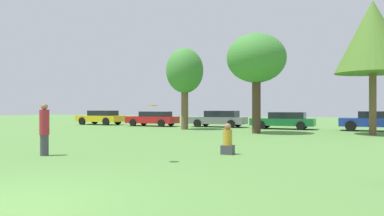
{
  "coord_description": "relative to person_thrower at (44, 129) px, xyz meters",
  "views": [
    {
      "loc": [
        5.05,
        -4.18,
        1.54
      ],
      "look_at": [
        0.83,
        5.26,
        1.54
      ],
      "focal_mm": 34.19,
      "sensor_mm": 36.0,
      "label": 1
    }
  ],
  "objects": [
    {
      "name": "parked_car_blue",
      "position": [
        10.23,
        18.18,
        -0.15
      ],
      "size": [
        3.98,
        1.89,
        1.32
      ],
      "rotation": [
        0.0,
        0.0,
        3.14
      ],
      "color": "#1E389E",
      "rests_on": "ground"
    },
    {
      "name": "ground_plane",
      "position": [
        4.12,
        -4.65,
        -0.85
      ],
      "size": [
        120.0,
        120.0,
        0.0
      ],
      "primitive_type": "plane",
      "color": "#54843D"
    },
    {
      "name": "frisbee",
      "position": [
        3.94,
        0.15,
        0.75
      ],
      "size": [
        0.29,
        0.29,
        0.04
      ],
      "color": "orange"
    },
    {
      "name": "parked_car_red",
      "position": [
        -6.42,
        18.01,
        -0.2
      ],
      "size": [
        4.36,
        1.89,
        1.24
      ],
      "rotation": [
        0.0,
        0.0,
        3.14
      ],
      "color": "red",
      "rests_on": "ground"
    },
    {
      "name": "tree_2",
      "position": [
        10.1,
        14.3,
        4.72
      ],
      "size": [
        4.16,
        4.16,
        7.68
      ],
      "color": "brown",
      "rests_on": "ground"
    },
    {
      "name": "parked_car_grey",
      "position": [
        -0.85,
        18.94,
        -0.18
      ],
      "size": [
        4.56,
        1.96,
        1.31
      ],
      "rotation": [
        0.0,
        0.0,
        3.14
      ],
      "color": "slate",
      "rests_on": "ground"
    },
    {
      "name": "person_thrower",
      "position": [
        0.0,
        0.0,
        0.0
      ],
      "size": [
        0.31,
        0.31,
        1.68
      ],
      "rotation": [
        0.0,
        0.0,
        -0.06
      ],
      "color": "#3F3F47",
      "rests_on": "ground"
    },
    {
      "name": "parked_car_green",
      "position": [
        4.44,
        18.22,
        -0.21
      ],
      "size": [
        4.49,
        1.99,
        1.23
      ],
      "rotation": [
        0.0,
        0.0,
        3.14
      ],
      "color": "#196633",
      "rests_on": "ground"
    },
    {
      "name": "bystander_sitting",
      "position": [
        5.31,
        2.72,
        -0.42
      ],
      "size": [
        0.4,
        0.33,
        1.03
      ],
      "color": "#3F3F47",
      "rests_on": "ground"
    },
    {
      "name": "tree_1",
      "position": [
        3.72,
        12.95,
        3.64
      ],
      "size": [
        3.59,
        3.59,
        6.05
      ],
      "color": "#473323",
      "rests_on": "ground"
    },
    {
      "name": "parked_car_yellow",
      "position": [
        -12.1,
        18.31,
        -0.16
      ],
      "size": [
        4.28,
        1.93,
        1.3
      ],
      "rotation": [
        0.0,
        0.0,
        3.14
      ],
      "color": "gold",
      "rests_on": "ground"
    },
    {
      "name": "tree_0",
      "position": [
        -1.96,
        14.83,
        3.27
      ],
      "size": [
        2.67,
        2.67,
        5.82
      ],
      "color": "brown",
      "rests_on": "ground"
    }
  ]
}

